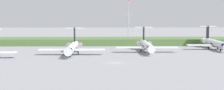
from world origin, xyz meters
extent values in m
plane|color=gray|center=(0.00, 30.00, 0.00)|extent=(500.00, 500.00, 0.00)
cube|color=#4C6B38|center=(0.00, 65.65, 1.47)|extent=(320.00, 20.00, 2.95)
cylinder|color=silver|center=(-13.92, 22.14, 2.45)|extent=(2.70, 24.00, 2.70)
cone|color=silver|center=(-13.92, 8.64, 2.45)|extent=(2.70, 3.00, 2.70)
cone|color=silver|center=(-13.92, 36.14, 2.45)|extent=(2.30, 4.00, 2.29)
cube|color=black|center=(-13.92, 10.54, 2.92)|extent=(2.02, 1.80, 0.90)
cylinder|color=black|center=(-13.92, 22.14, 2.30)|extent=(2.76, 3.60, 2.76)
cube|color=silver|center=(-19.83, 21.14, 1.84)|extent=(11.00, 3.20, 0.36)
cube|color=silver|center=(-8.02, 21.14, 1.84)|extent=(11.00, 3.20, 0.36)
cube|color=black|center=(-13.92, 33.14, 6.40)|extent=(0.36, 3.20, 5.20)
cube|color=silver|center=(-13.92, 33.44, 8.80)|extent=(6.80, 1.80, 0.24)
cylinder|color=gray|center=(-16.17, 31.34, 2.65)|extent=(1.50, 3.40, 1.50)
cylinder|color=gray|center=(-11.67, 31.34, 2.65)|extent=(1.50, 3.40, 1.50)
cylinder|color=gray|center=(-13.92, 14.70, 1.00)|extent=(0.20, 0.20, 0.65)
cylinder|color=black|center=(-13.92, 14.70, 0.45)|extent=(0.30, 0.90, 0.90)
cylinder|color=black|center=(-15.82, 24.54, 0.45)|extent=(0.35, 0.90, 0.90)
cylinder|color=black|center=(-12.02, 24.54, 0.45)|extent=(0.35, 0.90, 0.90)
cylinder|color=silver|center=(12.85, 29.96, 2.45)|extent=(2.70, 24.00, 2.70)
cone|color=silver|center=(12.85, 16.46, 2.45)|extent=(2.70, 3.00, 2.70)
cone|color=silver|center=(12.85, 43.96, 2.45)|extent=(2.29, 4.00, 2.29)
cube|color=black|center=(12.85, 18.36, 2.92)|extent=(2.03, 1.80, 0.90)
cylinder|color=black|center=(12.85, 29.96, 2.30)|extent=(2.76, 3.60, 2.76)
cube|color=silver|center=(6.95, 28.96, 1.84)|extent=(11.00, 3.20, 0.36)
cube|color=silver|center=(18.76, 28.96, 1.84)|extent=(11.00, 3.20, 0.36)
cube|color=black|center=(12.85, 40.96, 6.40)|extent=(0.36, 3.20, 5.20)
cube|color=silver|center=(12.85, 41.26, 8.80)|extent=(6.80, 1.80, 0.24)
cylinder|color=gray|center=(10.60, 39.16, 2.65)|extent=(1.50, 3.40, 1.50)
cylinder|color=gray|center=(15.10, 39.16, 2.65)|extent=(1.50, 3.40, 1.50)
cylinder|color=gray|center=(12.85, 22.52, 1.00)|extent=(0.20, 0.20, 0.65)
cylinder|color=black|center=(12.85, 22.52, 0.45)|extent=(0.30, 0.90, 0.90)
cylinder|color=black|center=(10.95, 32.36, 0.45)|extent=(0.35, 0.90, 0.90)
cylinder|color=black|center=(14.75, 32.36, 0.45)|extent=(0.35, 0.90, 0.90)
cylinder|color=silver|center=(41.23, 40.16, 2.45)|extent=(2.70, 24.00, 2.70)
cone|color=silver|center=(41.23, 54.16, 2.45)|extent=(2.30, 4.00, 2.29)
cube|color=black|center=(41.23, 28.56, 2.92)|extent=(2.03, 1.80, 0.90)
cylinder|color=black|center=(41.23, 40.16, 2.30)|extent=(2.76, 3.60, 2.76)
cube|color=silver|center=(35.33, 39.16, 1.84)|extent=(11.00, 3.20, 0.36)
cube|color=black|center=(41.23, 51.16, 6.40)|extent=(0.36, 3.20, 5.20)
cube|color=silver|center=(41.23, 51.46, 8.80)|extent=(6.80, 1.80, 0.24)
cylinder|color=gray|center=(38.98, 49.36, 2.65)|extent=(1.50, 3.40, 1.50)
cylinder|color=gray|center=(43.48, 49.36, 2.65)|extent=(1.50, 3.40, 1.50)
cylinder|color=gray|center=(41.23, 32.72, 1.00)|extent=(0.20, 0.20, 0.65)
cylinder|color=black|center=(41.23, 32.72, 0.45)|extent=(0.30, 0.90, 0.90)
cylinder|color=black|center=(39.33, 42.56, 0.45)|extent=(0.35, 0.90, 0.90)
cylinder|color=black|center=(43.13, 42.56, 0.45)|extent=(0.35, 0.90, 0.90)
cylinder|color=#B2B2B7|center=(9.33, 81.60, 6.69)|extent=(0.50, 0.50, 13.39)
cylinder|color=#B2B2B7|center=(9.33, 81.60, 16.99)|extent=(0.28, 0.28, 7.21)
cube|color=#B2B2B7|center=(9.33, 81.60, 13.79)|extent=(4.40, 0.20, 0.20)
sphere|color=red|center=(9.33, 81.60, 20.85)|extent=(0.50, 0.50, 0.50)
camera|label=1|loc=(-2.58, -108.54, 14.20)|focal=60.58mm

